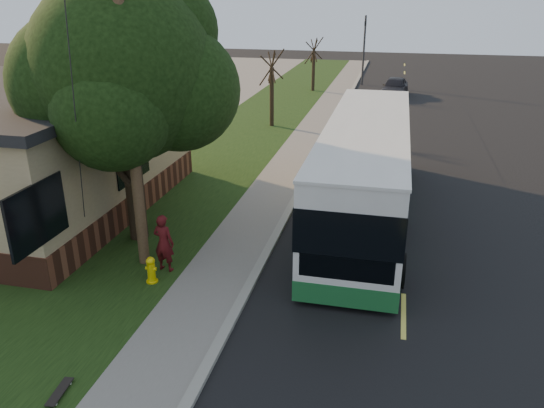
{
  "coord_description": "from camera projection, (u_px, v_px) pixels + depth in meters",
  "views": [
    {
      "loc": [
        3.36,
        -11.37,
        7.35
      ],
      "look_at": [
        0.08,
        2.72,
        1.5
      ],
      "focal_mm": 35.0,
      "sensor_mm": 36.0,
      "label": 1
    }
  ],
  "objects": [
    {
      "name": "ground",
      "position": [
        245.0,
        296.0,
        13.73
      ],
      "size": [
        120.0,
        120.0,
        0.0
      ],
      "primitive_type": "plane",
      "color": "black",
      "rests_on": "ground"
    },
    {
      "name": "curb",
      "position": [
        309.0,
        173.0,
        22.74
      ],
      "size": [
        0.25,
        80.0,
        0.12
      ],
      "primitive_type": "cube",
      "color": "gray",
      "rests_on": "ground"
    },
    {
      "name": "fire_hydrant",
      "position": [
        151.0,
        270.0,
        14.11
      ],
      "size": [
        0.32,
        0.32,
        0.74
      ],
      "color": "yellow",
      "rests_on": "grass_verge"
    },
    {
      "name": "road",
      "position": [
        404.0,
        181.0,
        21.91
      ],
      "size": [
        8.0,
        80.0,
        0.01
      ],
      "primitive_type": "cube",
      "color": "black",
      "rests_on": "ground"
    },
    {
      "name": "sidewalk",
      "position": [
        286.0,
        172.0,
        22.95
      ],
      "size": [
        2.0,
        80.0,
        0.08
      ],
      "primitive_type": "cube",
      "color": "slate",
      "rests_on": "ground"
    },
    {
      "name": "traffic_signal",
      "position": [
        364.0,
        46.0,
        43.14
      ],
      "size": [
        0.18,
        0.22,
        5.5
      ],
      "color": "#2D2D30",
      "rests_on": "ground"
    },
    {
      "name": "grass_verge",
      "position": [
        209.0,
        166.0,
        23.69
      ],
      "size": [
        5.0,
        80.0,
        0.07
      ],
      "primitive_type": "cube",
      "color": "black",
      "rests_on": "ground"
    },
    {
      "name": "bare_tree_near",
      "position": [
        272.0,
        89.0,
        29.91
      ],
      "size": [
        1.38,
        1.21,
        4.31
      ],
      "color": "black",
      "rests_on": "grass_verge"
    },
    {
      "name": "bare_tree_far",
      "position": [
        314.0,
        65.0,
        40.7
      ],
      "size": [
        1.38,
        1.21,
        4.03
      ],
      "color": "black",
      "rests_on": "grass_verge"
    },
    {
      "name": "utility_pole",
      "position": [
        129.0,
        104.0,
        13.59
      ],
      "size": [
        2.86,
        3.21,
        9.07
      ],
      "color": "#473321",
      "rests_on": "ground"
    },
    {
      "name": "skateboarder",
      "position": [
        164.0,
        243.0,
        14.56
      ],
      "size": [
        0.66,
        0.48,
        1.66
      ],
      "primitive_type": "imported",
      "rotation": [
        0.0,
        0.0,
        3.01
      ],
      "color": "#4A0E11",
      "rests_on": "grass_verge"
    },
    {
      "name": "leafy_tree",
      "position": [
        126.0,
        73.0,
        15.06
      ],
      "size": [
        6.3,
        6.0,
        7.8
      ],
      "color": "black",
      "rests_on": "grass_verge"
    },
    {
      "name": "building_lot",
      "position": [
        15.0,
        152.0,
        25.8
      ],
      "size": [
        15.0,
        80.0,
        0.04
      ],
      "primitive_type": "cube",
      "color": "slate",
      "rests_on": "ground"
    },
    {
      "name": "transit_bus",
      "position": [
        365.0,
        168.0,
        17.85
      ],
      "size": [
        2.85,
        12.37,
        3.34
      ],
      "color": "silver",
      "rests_on": "ground"
    },
    {
      "name": "skateboard_main",
      "position": [
        60.0,
        392.0,
        10.26
      ],
      "size": [
        0.28,
        0.82,
        0.08
      ],
      "color": "black",
      "rests_on": "grass_verge"
    },
    {
      "name": "distant_car",
      "position": [
        395.0,
        87.0,
        39.25
      ],
      "size": [
        2.17,
        4.31,
        1.41
      ],
      "primitive_type": "imported",
      "rotation": [
        0.0,
        0.0,
        -0.13
      ],
      "color": "black",
      "rests_on": "ground"
    },
    {
      "name": "dumpster",
      "position": [
        104.0,
        155.0,
        23.0
      ],
      "size": [
        1.56,
        1.27,
        1.31
      ],
      "color": "black",
      "rests_on": "building_lot"
    }
  ]
}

